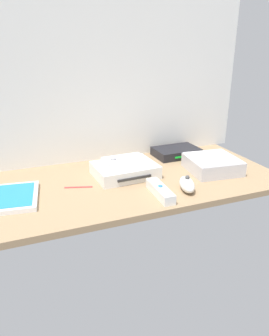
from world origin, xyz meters
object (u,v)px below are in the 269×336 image
Objects in this scene: remote_classic_pad at (124,161)px; stylus_pen at (79,187)px; network_router at (176,152)px; game_case at (14,197)px; game_console at (125,170)px; remote_nunchuk at (187,184)px; remote_wand at (160,191)px; mini_computer at (212,164)px.

stylus_pen is (-17.40, -4.86, -5.06)cm from remote_classic_pad.
game_case is at bearing -166.39° from network_router.
remote_nunchuk is at bearing -55.43° from game_console.
remote_wand is 9.53cm from remote_nunchuk.
remote_nunchuk is at bearing -6.90° from game_case.
network_router is 1.23× the size of remote_wand.
remote_nunchuk reaches higher than game_console.
remote_nunchuk is at bearing -24.45° from stylus_pen.
network_router is at bearing 56.57° from remote_wand.
remote_wand reaches higher than game_case.
game_case is 43.83cm from remote_wand.
remote_classic_pad reaches higher than game_console.
remote_wand is at bearing -33.73° from stylus_pen.
remote_nunchuk reaches higher than network_router.
remote_classic_pad reaches higher than remote_wand.
game_console is 2.42× the size of stylus_pen.
game_console is at bearing -92.56° from remote_classic_pad.
remote_classic_pad is at bearing 165.33° from mini_computer.
game_case is 66.40cm from network_router.
network_router is 33.33cm from remote_nunchuk.
stylus_pen is (-31.55, 14.35, -1.69)cm from remote_nunchuk.
remote_wand is (-22.35, -31.12, -0.19)cm from network_router.
remote_classic_pad is at bearing 16.78° from game_case.
remote_nunchuk is (9.51, 0.37, 0.53)cm from remote_wand.
mini_computer is 2.07× the size of stylus_pen.
stylus_pen is (19.63, 1.17, -0.41)cm from game_case.
game_console is at bearing 144.25° from remote_nunchuk.
game_case is 1.12× the size of network_router.
network_router is 2.04× the size of stylus_pen.
remote_nunchuk reaches higher than remote_wand.
network_router is (64.03, 17.58, 0.94)cm from game_case.
network_router is (-4.13, 19.69, -0.94)cm from mini_computer.
stylus_pen is at bearing -169.98° from game_console.
mini_computer is at bearing 25.60° from remote_wand.
game_console is at bearing -157.12° from network_router.
remote_wand is (4.64, -18.75, -0.69)cm from game_console.
game_console reaches higher than stylus_pen.
remote_classic_pad is (-14.15, 19.20, 3.37)cm from remote_nunchuk.
game_console is at bearing 15.53° from game_case.
game_case is 19.67cm from stylus_pen.
mini_computer is 32.28cm from remote_classic_pad.
remote_wand is at bearing -127.43° from network_router.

